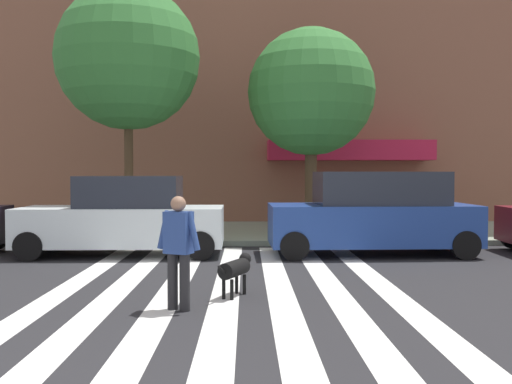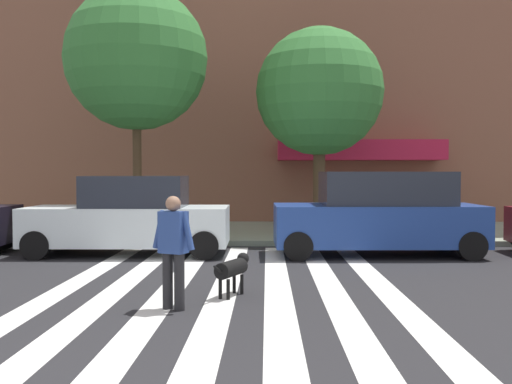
{
  "view_description": "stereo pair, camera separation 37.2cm",
  "coord_description": "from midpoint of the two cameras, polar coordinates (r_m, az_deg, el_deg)",
  "views": [
    {
      "loc": [
        1.64,
        -2.57,
        1.99
      ],
      "look_at": [
        1.82,
        7.91,
        1.62
      ],
      "focal_mm": 40.61,
      "sensor_mm": 36.0,
      "label": 1
    },
    {
      "loc": [
        2.01,
        -2.57,
        1.99
      ],
      "look_at": [
        1.82,
        7.91,
        1.62
      ],
      "focal_mm": 40.61,
      "sensor_mm": 36.0,
      "label": 2
    }
  ],
  "objects": [
    {
      "name": "crosswalk_stripes",
      "position": [
        9.18,
        -4.29,
        -10.47
      ],
      "size": [
        5.85,
        12.16,
        0.01
      ],
      "color": "silver",
      "rests_on": "ground_plane"
    },
    {
      "name": "parked_car_third_in_line",
      "position": [
        14.06,
        10.78,
        -2.15
      ],
      "size": [
        4.89,
        2.07,
        1.99
      ],
      "color": "navy",
      "rests_on": "ground_plane"
    },
    {
      "name": "sidewalk_far",
      "position": [
        18.52,
        -6.62,
        -3.93
      ],
      "size": [
        80.0,
        6.0,
        0.15
      ],
      "primitive_type": "cube",
      "color": "gray",
      "rests_on": "ground_plane"
    },
    {
      "name": "pedestrian_dog_walker",
      "position": [
        8.39,
        -8.91,
        -5.28
      ],
      "size": [
        0.68,
        0.38,
        1.64
      ],
      "color": "black",
      "rests_on": "ground_plane"
    },
    {
      "name": "street_tree_nearest",
      "position": [
        17.12,
        -13.13,
        12.71
      ],
      "size": [
        4.05,
        4.05,
        7.07
      ],
      "color": "#4C3823",
      "rests_on": "sidewalk_far"
    },
    {
      "name": "dog_on_leash",
      "position": [
        9.31,
        -3.16,
        -7.53
      ],
      "size": [
        0.56,
        1.01,
        0.65
      ],
      "color": "black",
      "rests_on": "ground_plane"
    },
    {
      "name": "parked_car_behind_first",
      "position": [
        14.12,
        -13.6,
        -2.49
      ],
      "size": [
        4.79,
        1.93,
        1.89
      ],
      "color": "silver",
      "rests_on": "ground_plane"
    },
    {
      "name": "street_tree_middle",
      "position": [
        17.62,
        4.85,
        9.73
      ],
      "size": [
        3.8,
        3.8,
        6.13
      ],
      "color": "#4C3823",
      "rests_on": "sidewalk_far"
    },
    {
      "name": "ground_plane",
      "position": [
        9.35,
        -12.4,
        -10.31
      ],
      "size": [
        160.0,
        160.0,
        0.0
      ],
      "primitive_type": "plane",
      "color": "#232326"
    }
  ]
}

